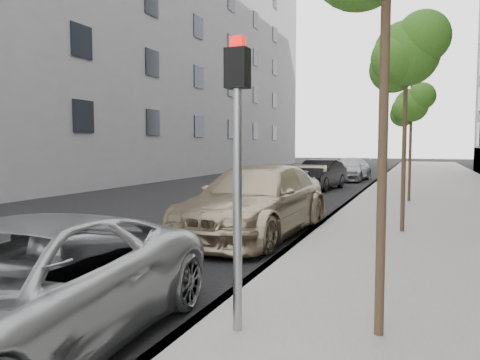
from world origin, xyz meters
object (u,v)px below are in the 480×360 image
Objects in this scene: sedan_blue at (290,186)px; sedan_rear at (350,169)px; suv at (256,201)px; sedan_black at (320,175)px; tree_far at (412,105)px; minivan at (16,291)px; tree_mid at (408,53)px; signal_pole at (237,150)px.

sedan_rear is (0.37, 12.75, 0.04)m from sedan_blue.
suv is 12.29m from sedan_black.
suv is at bearing -83.94° from sedan_blue.
tree_far is 15.28m from minivan.
sedan_black is at bearing 110.91° from tree_mid.
tree_far is at bearing 18.83° from sedan_blue.
minivan is (-1.93, -1.18, -1.41)m from signal_pole.
suv is 1.31× the size of sedan_black.
signal_pole is 0.80× the size of sedan_blue.
sedan_black is (-0.19, 6.20, 0.05)m from sedan_blue.
signal_pole is 0.72× the size of sedan_black.
minivan is at bearing -145.37° from signal_pole.
suv is at bearing -84.68° from sedan_rear.
sedan_blue is at bearing 129.29° from tree_mid.
tree_mid is 12.51m from sedan_black.
sedan_blue is (-4.10, -1.49, -2.93)m from tree_far.
tree_mid is at bearing -74.04° from sedan_rear.
signal_pole is 0.65× the size of sedan_rear.
sedan_black is (-4.28, 11.21, -3.55)m from tree_mid.
sedan_rear is (-3.73, 11.26, -2.90)m from tree_far.
sedan_rear is at bearing 92.42° from sedan_black.
signal_pole is at bearing -78.85° from sedan_blue.
suv is (0.09, 7.07, 0.14)m from minivan.
sedan_rear is at bearing 95.08° from suv.
signal_pole is 18.41m from sedan_black.
tree_mid is at bearing 21.21° from suv.
tree_far is 1.08× the size of sedan_blue.
tree_far is 0.74× the size of suv.
tree_far is 8.69m from suv.
sedan_rear is (-3.73, 17.76, -3.57)m from tree_mid.
suv is (-1.84, 5.89, -1.28)m from signal_pole.
sedan_black is (-0.87, 19.32, 0.03)m from minivan.
tree_far is at bearing 90.00° from tree_mid.
sedan_blue is (-2.61, 11.94, -1.44)m from signal_pole.
tree_mid is 7.40m from sedan_blue.
suv reaches higher than sedan_rear.
tree_mid is 1.28× the size of sedan_blue.
sedan_rear is (-0.40, 18.80, -0.13)m from suv.
sedan_rear reaches higher than minivan.
sedan_rear is at bearing 101.86° from tree_mid.
minivan is at bearing -80.18° from sedan_black.
minivan reaches higher than sedan_blue.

